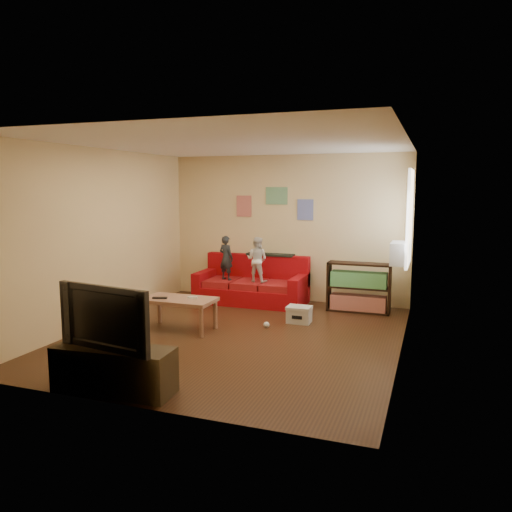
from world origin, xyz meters
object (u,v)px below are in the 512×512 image
(sofa, at_px, (252,286))
(child_b, at_px, (257,260))
(tv_stand, at_px, (114,369))
(television, at_px, (112,316))
(coffee_table, at_px, (179,303))
(child_a, at_px, (226,258))
(bookshelf, at_px, (359,290))
(file_box, at_px, (299,314))

(sofa, distance_m, child_b, 0.58)
(child_b, distance_m, tv_stand, 4.19)
(sofa, xyz_separation_m, television, (0.06, -4.32, 0.51))
(sofa, bearing_deg, tv_stand, -89.23)
(coffee_table, bearing_deg, child_a, 91.51)
(bookshelf, height_order, tv_stand, bookshelf)
(child_b, distance_m, file_box, 1.55)
(coffee_table, distance_m, file_box, 1.88)
(bookshelf, distance_m, television, 4.67)
(coffee_table, xyz_separation_m, bookshelf, (2.35, 2.00, -0.03))
(tv_stand, bearing_deg, child_a, 93.63)
(sofa, xyz_separation_m, tv_stand, (0.06, -4.32, -0.06))
(child_a, xyz_separation_m, television, (0.51, -4.15, -0.02))
(bookshelf, xyz_separation_m, television, (-1.89, -4.25, 0.43))
(sofa, bearing_deg, child_b, -48.70)
(coffee_table, height_order, bookshelf, bookshelf)
(child_a, relative_size, coffee_table, 0.76)
(sofa, bearing_deg, coffee_table, -100.98)
(sofa, distance_m, coffee_table, 2.11)
(child_a, height_order, coffee_table, child_a)
(coffee_table, relative_size, tv_stand, 0.84)
(television, bearing_deg, coffee_table, 110.37)
(sofa, relative_size, bookshelf, 1.90)
(child_a, relative_size, file_box, 2.14)
(child_b, xyz_separation_m, television, (-0.09, -4.15, -0.02))
(sofa, distance_m, television, 4.35)
(bookshelf, xyz_separation_m, tv_stand, (-1.89, -4.25, -0.14))
(coffee_table, relative_size, television, 0.92)
(child_b, height_order, file_box, child_b)
(bookshelf, relative_size, television, 0.91)
(coffee_table, bearing_deg, tv_stand, -78.43)
(child_a, distance_m, child_b, 0.60)
(television, bearing_deg, sofa, 99.58)
(file_box, relative_size, tv_stand, 0.30)
(bookshelf, bearing_deg, tv_stand, -113.98)
(coffee_table, relative_size, bookshelf, 1.01)
(child_b, relative_size, bookshelf, 0.77)
(child_a, height_order, tv_stand, child_a)
(child_a, height_order, bookshelf, child_a)
(coffee_table, xyz_separation_m, television, (0.46, -2.25, 0.40))
(bookshelf, bearing_deg, child_b, -176.81)
(coffee_table, xyz_separation_m, file_box, (1.58, 0.98, -0.28))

